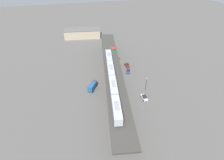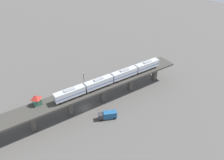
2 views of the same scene
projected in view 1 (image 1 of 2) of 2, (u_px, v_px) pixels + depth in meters
name	position (u px, v px, depth m)	size (l,w,h in m)	color
ground_plane	(113.00, 82.00, 91.43)	(400.00, 400.00, 0.00)	#514F4C
elevated_viaduct	(113.00, 70.00, 86.89)	(23.51, 92.12, 8.88)	#393733
subway_train	(112.00, 78.00, 74.53)	(11.00, 49.58, 4.45)	#ADB2BA
signal_hut	(114.00, 49.00, 99.86)	(3.71, 3.71, 3.40)	#33604C
street_car_blue	(128.00, 71.00, 98.87)	(3.35, 4.75, 1.89)	#233D93
street_car_red	(127.00, 65.00, 104.21)	(2.26, 4.55, 1.89)	#AD1E1E
street_car_white	(144.00, 97.00, 80.20)	(2.02, 4.43, 1.89)	silver
delivery_truck	(93.00, 86.00, 85.87)	(5.74, 7.29, 3.20)	#333338
street_lamp	(146.00, 83.00, 83.96)	(0.44, 0.44, 6.94)	black
warehouse_building	(82.00, 33.00, 140.61)	(29.69, 14.02, 6.80)	tan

